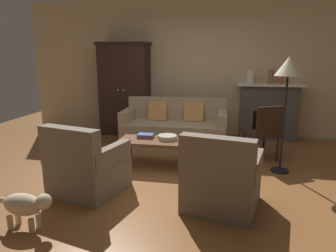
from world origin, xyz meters
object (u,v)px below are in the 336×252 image
object	(u,v)px
armoire	(125,89)
floor_lamp	(288,73)
dog	(26,205)
fireplace	(268,111)
coffee_table	(156,143)
armchair_near_right	(221,181)
couch	(175,128)
side_chair_wooden	(265,130)
book_stack	(146,136)
mantel_vase_cream	(251,77)
mantel_vase_bronze	(271,77)
armchair_near_left	(86,168)
fruit_bowl	(167,137)
mantel_vase_terracotta	(280,79)

from	to	relation	value
armoire	floor_lamp	bearing A→B (deg)	-30.84
armoire	dog	world-z (taller)	armoire
fireplace	coffee_table	size ratio (longest dim) A/B	1.15
coffee_table	armchair_near_right	world-z (taller)	armchair_near_right
couch	side_chair_wooden	distance (m)	1.70
book_stack	mantel_vase_cream	size ratio (longest dim) A/B	0.95
fireplace	dog	world-z (taller)	fireplace
mantel_vase_cream	mantel_vase_bronze	size ratio (longest dim) A/B	0.94
fireplace	side_chair_wooden	bearing A→B (deg)	-98.98
mantel_vase_bronze	armchair_near_left	world-z (taller)	mantel_vase_bronze
armchair_near_left	floor_lamp	size ratio (longest dim) A/B	0.57
couch	fruit_bowl	distance (m)	1.19
fruit_bowl	side_chair_wooden	distance (m)	1.56
armoire	fruit_bowl	bearing A→B (deg)	-55.35
armchair_near_left	dog	bearing A→B (deg)	-104.54
mantel_vase_cream	coffee_table	bearing A→B (deg)	-127.69
book_stack	floor_lamp	distance (m)	2.23
fruit_bowl	mantel_vase_bronze	xyz separation A→B (m)	(1.69, 1.89, 0.80)
mantel_vase_bronze	dog	distance (m)	4.82
armoire	mantel_vase_terracotta	world-z (taller)	armoire
coffee_table	dog	bearing A→B (deg)	-113.54
fireplace	armchair_near_right	bearing A→B (deg)	-105.42
fireplace	armoire	bearing A→B (deg)	-178.49
armchair_near_left	armchair_near_right	world-z (taller)	same
coffee_table	fireplace	bearing A→B (deg)	46.09
couch	fruit_bowl	bearing A→B (deg)	-85.79
coffee_table	armoire	bearing A→B (deg)	120.68
couch	book_stack	distance (m)	1.18
armoire	dog	xyz separation A→B (m)	(0.25, -3.80, -0.72)
armoire	couch	bearing A→B (deg)	-28.91
mantel_vase_bronze	fruit_bowl	bearing A→B (deg)	-131.75
mantel_vase_cream	floor_lamp	world-z (taller)	floor_lamp
couch	mantel_vase_bronze	bearing A→B (deg)	21.83
couch	book_stack	xyz separation A→B (m)	(-0.26, -1.14, 0.13)
armoire	dog	distance (m)	3.88
floor_lamp	armoire	bearing A→B (deg)	149.16
mantel_vase_bronze	armchair_near_right	xyz separation A→B (m)	(-0.85, -3.08, -0.94)
fruit_bowl	side_chair_wooden	xyz separation A→B (m)	(1.47, 0.52, 0.06)
coffee_table	armchair_near_right	bearing A→B (deg)	-49.57
mantel_vase_bronze	floor_lamp	xyz separation A→B (m)	(-0.02, -1.81, 0.16)
dog	couch	bearing A→B (deg)	73.53
mantel_vase_bronze	dog	bearing A→B (deg)	-125.02
mantel_vase_bronze	couch	bearing A→B (deg)	-158.17
fireplace	dog	distance (m)	4.74
floor_lamp	fruit_bowl	bearing A→B (deg)	-177.20
fruit_bowl	armchair_near_right	distance (m)	1.46
fruit_bowl	side_chair_wooden	world-z (taller)	side_chair_wooden
mantel_vase_cream	mantel_vase_bronze	distance (m)	0.38
fireplace	mantel_vase_cream	size ratio (longest dim) A/B	4.93
mantel_vase_bronze	armchair_near_left	xyz separation A→B (m)	(-2.48, -2.99, -0.94)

